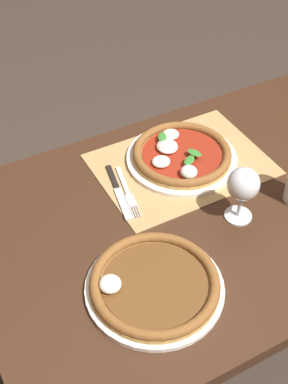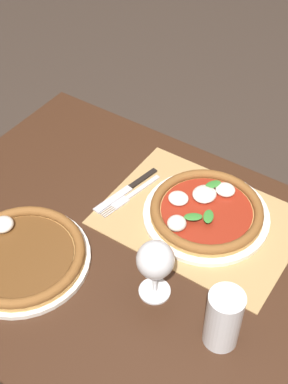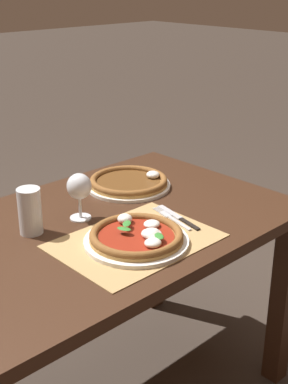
{
  "view_description": "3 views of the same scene",
  "coord_description": "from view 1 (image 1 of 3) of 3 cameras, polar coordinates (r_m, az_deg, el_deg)",
  "views": [
    {
      "loc": [
        0.7,
        0.78,
        1.72
      ],
      "look_at": [
        0.26,
        -0.04,
        0.83
      ],
      "focal_mm": 50.0,
      "sensor_mm": 36.0,
      "label": 1
    },
    {
      "loc": [
        -0.3,
        0.64,
        1.72
      ],
      "look_at": [
        0.2,
        -0.12,
        0.81
      ],
      "focal_mm": 50.0,
      "sensor_mm": 36.0,
      "label": 2
    },
    {
      "loc": [
        -0.88,
        -1.22,
        1.48
      ],
      "look_at": [
        0.22,
        -0.05,
        0.82
      ],
      "focal_mm": 50.0,
      "sensor_mm": 36.0,
      "label": 3
    }
  ],
  "objects": [
    {
      "name": "dining_table",
      "position": [
        1.51,
        9.41,
        -3.05
      ],
      "size": [
        1.41,
        0.81,
        0.74
      ],
      "color": "#382114",
      "rests_on": "ground"
    },
    {
      "name": "pizza_far",
      "position": [
        1.19,
        1.07,
        -9.86
      ],
      "size": [
        0.31,
        0.31,
        0.05
      ],
      "color": "silver",
      "rests_on": "dining_table"
    },
    {
      "name": "fork",
      "position": [
        1.41,
        -1.8,
        0.04
      ],
      "size": [
        0.06,
        0.2,
        0.0
      ],
      "color": "#B7B7BC",
      "rests_on": "paper_placemat"
    },
    {
      "name": "knife",
      "position": [
        1.41,
        -2.75,
        0.03
      ],
      "size": [
        0.06,
        0.21,
        0.01
      ],
      "color": "black",
      "rests_on": "paper_placemat"
    },
    {
      "name": "wine_glass",
      "position": [
        1.3,
        10.54,
        0.63
      ],
      "size": [
        0.08,
        0.08,
        0.16
      ],
      "color": "silver",
      "rests_on": "dining_table"
    },
    {
      "name": "paper_placemat",
      "position": [
        1.5,
        4.0,
        2.97
      ],
      "size": [
        0.47,
        0.34,
        0.0
      ],
      "primitive_type": "cube",
      "color": "#A88451",
      "rests_on": "dining_table"
    },
    {
      "name": "ground_plane",
      "position": [
        2.01,
        7.29,
        -15.53
      ],
      "size": [
        24.0,
        24.0,
        0.0
      ],
      "primitive_type": "plane",
      "color": "#382D26"
    },
    {
      "name": "pizza_near",
      "position": [
        1.5,
        3.97,
        3.99
      ],
      "size": [
        0.31,
        0.31,
        0.05
      ],
      "color": "silver",
      "rests_on": "paper_placemat"
    }
  ]
}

